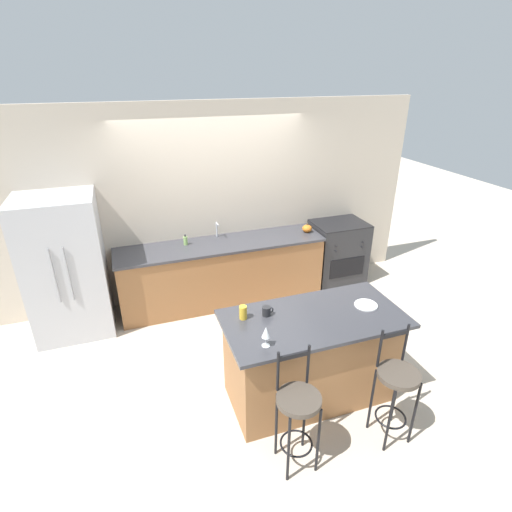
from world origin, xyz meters
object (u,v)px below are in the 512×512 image
at_px(wine_glass, 266,333).
at_px(tumbler_cup, 243,312).
at_px(bar_stool_near, 298,410).
at_px(dinner_plate, 366,305).
at_px(refrigerator, 66,267).
at_px(bar_stool_far, 396,385).
at_px(pumpkin_decoration, 307,228).
at_px(soap_bottle, 185,241).
at_px(oven_range, 337,252).
at_px(coffee_mug, 267,311).

xyz_separation_m(wine_glass, tumbler_cup, (-0.06, 0.45, -0.07)).
distance_m(bar_stool_near, wine_glass, 0.65).
bearing_deg(bar_stool_near, wine_glass, 105.80).
bearing_deg(dinner_plate, refrigerator, 145.03).
bearing_deg(bar_stool_far, bar_stool_near, 178.62).
bearing_deg(bar_stool_near, bar_stool_far, -1.38).
bearing_deg(pumpkin_decoration, soap_bottle, 176.21).
height_order(refrigerator, bar_stool_near, refrigerator).
relative_size(refrigerator, pumpkin_decoration, 12.59).
height_order(bar_stool_far, tumbler_cup, bar_stool_far).
bearing_deg(dinner_plate, bar_stool_far, -99.08).
bearing_deg(refrigerator, soap_bottle, 5.87).
distance_m(tumbler_cup, soap_bottle, 1.99).
bearing_deg(wine_glass, tumbler_cup, 97.49).
distance_m(bar_stool_far, tumbler_cup, 1.47).
xyz_separation_m(bar_stool_near, tumbler_cup, (-0.18, 0.87, 0.42)).
height_order(refrigerator, bar_stool_far, refrigerator).
bearing_deg(oven_range, dinner_plate, -113.50).
bearing_deg(dinner_plate, pumpkin_decoration, 80.39).
distance_m(coffee_mug, pumpkin_decoration, 2.30).
xyz_separation_m(oven_range, wine_glass, (-2.06, -2.35, 0.59)).
xyz_separation_m(bar_stool_far, pumpkin_decoration, (0.46, 2.76, 0.36)).
xyz_separation_m(wine_glass, pumpkin_decoration, (1.49, 2.31, -0.12)).
relative_size(oven_range, pumpkin_decoration, 6.87).
relative_size(refrigerator, bar_stool_near, 1.60).
distance_m(bar_stool_far, dinner_plate, 0.80).
relative_size(bar_stool_far, dinner_plate, 4.88).
relative_size(tumbler_cup, soap_bottle, 0.91).
xyz_separation_m(oven_range, pumpkin_decoration, (-0.56, -0.04, 0.47)).
xyz_separation_m(refrigerator, pumpkin_decoration, (3.22, 0.04, 0.07)).
xyz_separation_m(refrigerator, bar_stool_far, (2.76, -2.72, -0.29)).
height_order(oven_range, soap_bottle, soap_bottle).
distance_m(wine_glass, soap_bottle, 2.44).
distance_m(oven_range, coffee_mug, 2.74).
relative_size(bar_stool_near, wine_glass, 5.82).
bearing_deg(wine_glass, refrigerator, 127.19).
bearing_deg(wine_glass, oven_range, 48.86).
relative_size(wine_glass, soap_bottle, 1.30).
xyz_separation_m(oven_range, bar_stool_far, (-1.02, -2.80, 0.11)).
relative_size(wine_glass, coffee_mug, 1.69).
height_order(coffee_mug, pumpkin_decoration, same).
xyz_separation_m(oven_range, coffee_mug, (-1.89, -1.92, 0.51)).
bearing_deg(bar_stool_near, oven_range, 55.09).
distance_m(oven_range, pumpkin_decoration, 0.74).
relative_size(bar_stool_near, coffee_mug, 9.85).
bearing_deg(coffee_mug, soap_bottle, 101.76).
bearing_deg(coffee_mug, oven_range, 45.54).
height_order(oven_range, wine_glass, wine_glass).
bearing_deg(bar_stool_near, coffee_mug, 86.78).
xyz_separation_m(refrigerator, dinner_plate, (2.87, -2.01, 0.07)).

